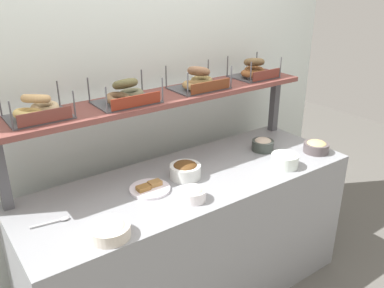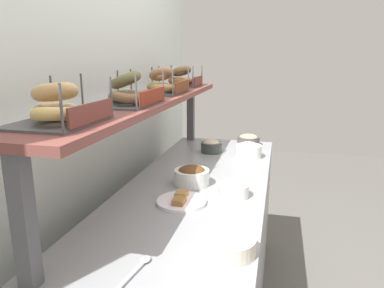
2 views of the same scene
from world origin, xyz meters
The scene contains 17 objects.
back_wall centered at (0.00, 0.55, 1.20)m, with size 3.19×0.06×2.40m, color silver.
deli_counter centered at (0.00, 0.00, 0.42)m, with size 1.99×0.70×0.85m, color gray.
shelf_riser_left centered at (-0.94, 0.27, 1.05)m, with size 0.05×0.05×0.40m, color #4C4C51.
shelf_riser_right centered at (0.94, 0.27, 1.05)m, with size 0.05×0.05×0.40m, color #4C4C51.
upper_shelf centered at (0.00, 0.27, 1.26)m, with size 1.95×0.32×0.03m, color brown.
bowl_scallion_spread centered at (-0.13, -0.21, 0.89)m, with size 0.13×0.13×0.08m.
bowl_potato_salad centered at (-0.62, -0.24, 0.89)m, with size 0.19×0.19×0.07m.
bowl_tuna_salad centered at (0.61, 0.04, 0.89)m, with size 0.14×0.14×0.09m.
bowl_chocolate_spread centered at (-0.03, 0.02, 0.90)m, with size 0.18×0.18×0.10m.
bowl_hummus centered at (0.87, -0.18, 0.89)m, with size 0.16×0.16×0.08m.
bowl_cream_cheese centered at (0.54, -0.21, 0.90)m, with size 0.16×0.16×0.10m.
serving_plate_white centered at (-0.27, 0.01, 0.86)m, with size 0.22×0.22×0.04m.
serving_spoon_near_plate centered at (-0.78, 0.00, 0.86)m, with size 0.18×0.05×0.01m.
bagel_basket_plain centered at (-0.72, 0.28, 1.33)m, with size 0.30×0.25×0.14m.
bagel_basket_poppy centered at (-0.25, 0.26, 1.33)m, with size 0.34×0.25×0.15m.
bagel_basket_everything centered at (0.24, 0.26, 1.33)m, with size 0.33×0.26×0.15m.
bagel_basket_cinnamon_raisin centered at (0.72, 0.28, 1.33)m, with size 0.28×0.26×0.15m.
Camera 2 is at (-1.69, -0.39, 1.49)m, focal length 33.31 mm.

